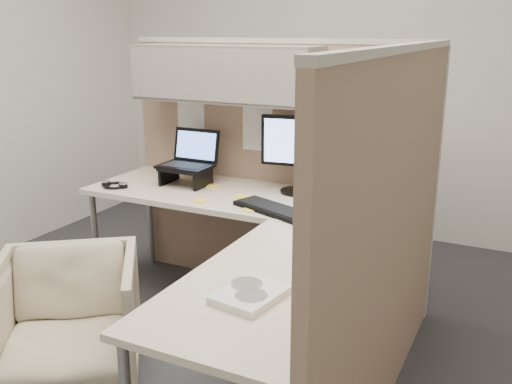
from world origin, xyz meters
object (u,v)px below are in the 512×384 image
at_px(desk, 250,229).
at_px(monitor_left, 297,148).
at_px(keyboard, 275,210).
at_px(office_chair, 67,314).

distance_m(desk, monitor_left, 0.67).
bearing_deg(desk, keyboard, 74.26).
relative_size(desk, monitor_left, 4.29).
bearing_deg(keyboard, monitor_left, 116.05).
height_order(desk, keyboard, keyboard).
relative_size(desk, office_chair, 2.90).
distance_m(desk, office_chair, 1.00).
xyz_separation_m(monitor_left, keyboard, (0.04, -0.40, -0.26)).
bearing_deg(monitor_left, office_chair, -127.29).
relative_size(office_chair, monitor_left, 1.48).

